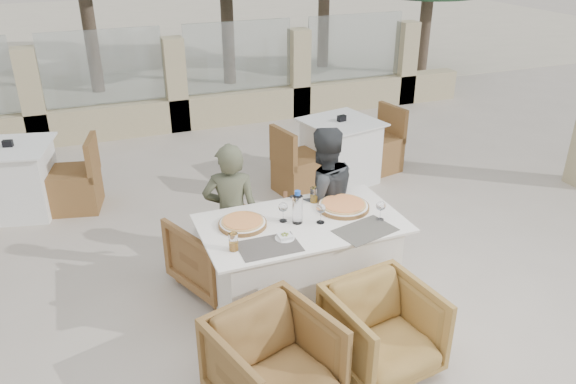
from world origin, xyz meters
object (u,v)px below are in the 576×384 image
object	(u,v)px
water_bottle	(297,207)
beer_glass_right	(314,195)
bg_table_b	(340,151)
diner_right	(322,200)
bg_table_a	(16,180)
beer_glass_left	(233,242)
diner_left	(231,215)
pizza_right	(343,205)
armchair_far_right	(314,228)
wine_glass_corner	(381,210)
armchair_near_left	(274,364)
armchair_far_left	(220,250)
olive_dish	(285,236)
pizza_left	(243,223)
armchair_near_right	(382,330)
wine_glass_centre	(283,211)
dining_table	(301,263)
wine_glass_near	(321,212)

from	to	relation	value
water_bottle	beer_glass_right	distance (m)	0.40
beer_glass_right	bg_table_b	bearing A→B (deg)	57.63
diner_right	bg_table_a	size ratio (longest dim) A/B	0.83
water_bottle	beer_glass_left	distance (m)	0.62
diner_left	bg_table_b	bearing A→B (deg)	-120.80
pizza_right	beer_glass_right	bearing A→B (deg)	132.12
armchair_far_right	wine_glass_corner	bearing A→B (deg)	122.47
armchair_near_left	pizza_right	bearing A→B (deg)	29.92
beer_glass_left	armchair_far_left	world-z (taller)	beer_glass_left
olive_dish	armchair_far_right	xyz separation A→B (m)	(0.63, 0.86, -0.51)
pizza_left	diner_left	xyz separation A→B (m)	(0.02, 0.41, -0.14)
armchair_near_right	bg_table_b	distance (m)	3.25
armchair_near_right	pizza_right	bearing A→B (deg)	72.99
bg_table_a	wine_glass_centre	bearing A→B (deg)	-37.88
bg_table_b	diner_left	bearing A→B (deg)	-150.80
dining_table	diner_right	size ratio (longest dim) A/B	1.17
water_bottle	armchair_far_right	bearing A→B (deg)	55.77
wine_glass_centre	diner_right	world-z (taller)	diner_right
armchair_far_left	armchair_near_right	bearing A→B (deg)	96.07
armchair_near_right	diner_right	xyz separation A→B (m)	(0.14, 1.36, 0.36)
wine_glass_centre	olive_dish	distance (m)	0.28
bg_table_b	dining_table	bearing A→B (deg)	-135.35
beer_glass_right	bg_table_a	bearing A→B (deg)	136.45
wine_glass_corner	beer_glass_right	world-z (taller)	wine_glass_corner
armchair_far_right	bg_table_b	distance (m)	1.77
beer_glass_left	bg_table_b	size ratio (longest dim) A/B	0.08
bg_table_a	bg_table_b	size ratio (longest dim) A/B	1.00
pizza_right	bg_table_a	distance (m)	3.72
wine_glass_near	olive_dish	size ratio (longest dim) A/B	1.67
dining_table	armchair_near_left	xyz separation A→B (m)	(-0.59, -0.96, -0.05)
olive_dish	armchair_near_right	distance (m)	0.97
wine_glass_near	armchair_far_right	size ratio (longest dim) A/B	0.30
armchair_far_left	armchair_near_left	bearing A→B (deg)	65.80
beer_glass_right	wine_glass_near	bearing A→B (deg)	-105.45
armchair_far_left	diner_left	xyz separation A→B (m)	(0.12, -0.01, 0.32)
wine_glass_corner	olive_dish	size ratio (longest dim) A/B	1.67
pizza_left	water_bottle	distance (m)	0.45
pizza_right	armchair_far_right	size ratio (longest dim) A/B	0.70
pizza_right	olive_dish	bearing A→B (deg)	-155.73
olive_dish	bg_table_b	xyz separation A→B (m)	(1.62, 2.32, -0.41)
wine_glass_corner	water_bottle	bearing A→B (deg)	162.50
wine_glass_corner	armchair_far_right	xyz separation A→B (m)	(-0.18, 0.86, -0.58)
dining_table	pizza_right	world-z (taller)	pizza_right
beer_glass_left	water_bottle	bearing A→B (deg)	20.05
armchair_near_left	bg_table_a	size ratio (longest dim) A/B	0.45
pizza_left	armchair_far_left	world-z (taller)	pizza_left
armchair_far_right	armchair_near_right	xyz separation A→B (m)	(-0.17, -1.57, 0.04)
dining_table	wine_glass_corner	world-z (taller)	wine_glass_corner
bg_table_a	wine_glass_near	bearing A→B (deg)	-35.94
armchair_near_right	pizza_left	bearing A→B (deg)	116.73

